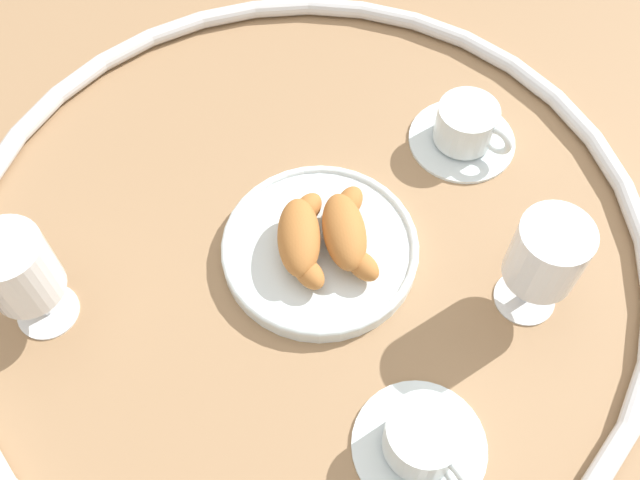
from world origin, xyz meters
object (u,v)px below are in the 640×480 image
(pastry_plate, at_px, (320,248))
(croissant_large, at_px, (298,237))
(coffee_cup_near, at_px, (466,129))
(croissant_small, at_px, (347,231))
(coffee_cup_far, at_px, (423,440))
(juice_glass_right, at_px, (19,271))
(juice_glass_left, at_px, (546,257))

(pastry_plate, height_order, croissant_large, croissant_large)
(croissant_large, distance_m, coffee_cup_near, 0.27)
(croissant_small, height_order, coffee_cup_far, croissant_small)
(coffee_cup_near, xyz_separation_m, juice_glass_right, (0.33, -0.42, 0.07))
(coffee_cup_far, bearing_deg, croissant_large, -139.14)
(coffee_cup_near, height_order, coffee_cup_far, same)
(juice_glass_left, relative_size, juice_glass_right, 1.00)
(croissant_large, distance_m, croissant_small, 0.06)
(coffee_cup_far, relative_size, juice_glass_right, 0.97)
(coffee_cup_near, relative_size, coffee_cup_far, 1.00)
(juice_glass_left, bearing_deg, croissant_large, -90.60)
(croissant_large, distance_m, juice_glass_right, 0.29)
(pastry_plate, xyz_separation_m, coffee_cup_near, (-0.20, 0.15, 0.01))
(croissant_large, xyz_separation_m, juice_glass_right, (0.13, -0.26, 0.05))
(croissant_large, height_order, croissant_small, same)
(coffee_cup_near, xyz_separation_m, coffee_cup_far, (0.40, -0.00, 0.00))
(croissant_small, bearing_deg, coffee_cup_near, 148.38)
(croissant_large, relative_size, juice_glass_right, 0.95)
(juice_glass_left, xyz_separation_m, juice_glass_right, (0.12, -0.52, 0.00))
(coffee_cup_far, distance_m, juice_glass_right, 0.43)
(pastry_plate, distance_m, croissant_large, 0.04)
(coffee_cup_near, distance_m, juice_glass_right, 0.54)
(pastry_plate, bearing_deg, croissant_small, 109.70)
(coffee_cup_far, bearing_deg, coffee_cup_near, 179.70)
(croissant_small, height_order, juice_glass_right, juice_glass_right)
(croissant_small, distance_m, juice_glass_right, 0.34)
(pastry_plate, height_order, coffee_cup_near, coffee_cup_near)
(croissant_large, xyz_separation_m, coffee_cup_far, (0.19, 0.17, -0.02))
(coffee_cup_far, height_order, juice_glass_right, juice_glass_right)
(croissant_large, relative_size, coffee_cup_far, 0.98)
(croissant_small, distance_m, juice_glass_left, 0.21)
(juice_glass_left, height_order, juice_glass_right, same)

